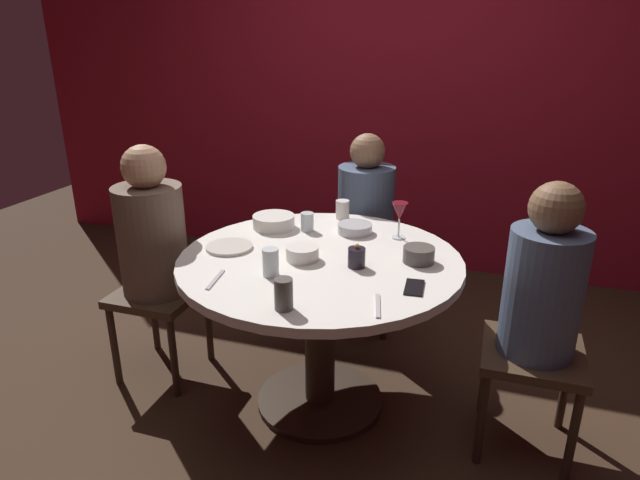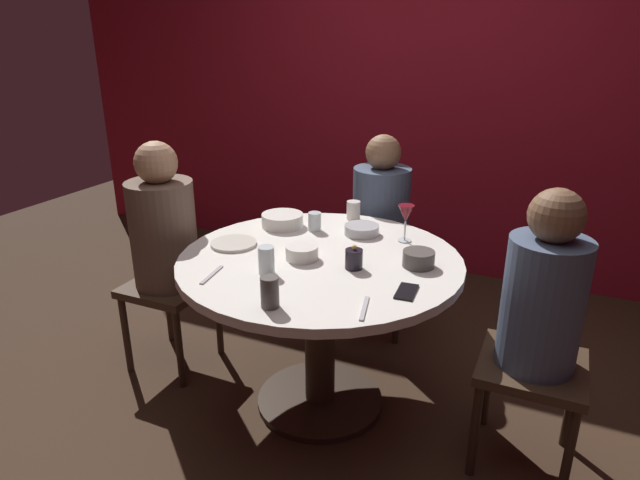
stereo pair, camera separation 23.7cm
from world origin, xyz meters
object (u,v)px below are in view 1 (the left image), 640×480
Objects in this scene: seated_diner_right at (543,294)px; cup_center_front at (343,209)px; seated_diner_back at (366,211)px; cup_by_right_diner at (284,294)px; wine_glass at (400,212)px; cup_near_candle at (271,262)px; bowl_serving_large at (355,228)px; bowl_salad_center at (274,222)px; cell_phone at (414,287)px; dining_table at (320,293)px; cup_by_left_diner at (307,222)px; seated_diner_left at (152,240)px; dinner_plate at (229,247)px; candle_holder at (357,257)px; bowl_small_white at (302,253)px; bowl_sauce_side at (419,255)px.

cup_center_front is at bearing -29.24° from seated_diner_right.
seated_diner_back is 1.34m from cup_by_right_diner.
cup_near_candle is (-0.41, -0.58, -0.07)m from wine_glass.
seated_diner_back is at bearing 83.21° from cup_near_candle.
seated_diner_right reaches higher than cup_center_front.
bowl_serving_large is 0.41m from bowl_salad_center.
cup_by_right_diner is at bearing -147.15° from cell_phone.
dining_table is 0.53m from wine_glass.
cup_by_left_diner is at bearing 137.23° from cell_phone.
cup_by_right_diner is (-0.41, -0.31, 0.05)m from cell_phone.
seated_diner_left is at bearing -145.88° from cup_center_front.
cup_near_candle is 0.98× the size of cup_by_right_diner.
cup_by_left_diner reaches higher than dinner_plate.
seated_diner_right is 0.74m from candle_holder.
dining_table is 0.46m from dinner_plate.
bowl_serving_large is 1.83× the size of cup_by_left_diner.
dinner_plate is 0.33m from bowl_salad_center.
cup_by_left_diner is at bearing 118.68° from dining_table.
bowl_small_white is 1.24× the size of cup_near_candle.
cup_by_right_diner is at bearing -58.09° from cup_near_candle.
cup_near_candle is (-0.54, -0.32, 0.02)m from bowl_sauce_side.
cup_by_left_diner is at bearing 93.87° from cup_near_candle.
cup_near_candle is at bearing -178.07° from cell_phone.
bowl_small_white is at bearing 179.43° from candle_holder.
seated_diner_right is at bearing -9.15° from bowl_sauce_side.
seated_diner_left is 8.99× the size of bowl_sauce_side.
wine_glass is at bearing 4.88° from cup_by_left_diner.
wine_glass reaches higher than dinner_plate.
dinner_plate is at bearing -175.79° from dining_table.
cup_near_candle is at bearing 13.05° from seated_diner_right.
cup_near_candle is at bearing -6.79° from seated_diner_back.
cup_center_front is at bearing 135.48° from bowl_sauce_side.
dinner_plate is (-1.34, -0.03, 0.04)m from seated_diner_right.
candle_holder is at bearing -74.25° from bowl_serving_large.
candle_holder is 0.60m from dinner_plate.
cup_center_front is at bearing 84.55° from cup_near_candle.
seated_diner_left is at bearing 150.82° from cup_by_right_diner.
dining_table is 13.56× the size of cup_by_left_diner.
candle_holder is 0.64m from cup_center_front.
candle_holder reaches higher than dinner_plate.
wine_glass is at bearing -28.28° from seated_diner_right.
cup_near_candle reaches higher than cup_by_left_diner.
seated_diner_left is 1.02× the size of seated_diner_right.
cup_center_front is (0.29, 0.25, 0.02)m from bowl_salad_center.
seated_diner_left is at bearing -156.25° from cup_by_left_diner.
dining_table is 0.47m from bowl_sauce_side.
bowl_salad_center is at bearing -138.73° from cup_center_front.
cup_by_right_diner is at bearing -106.90° from wine_glass.
cup_center_front is at bearing 34.12° from seated_diner_left.
wine_glass reaches higher than bowl_serving_large.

